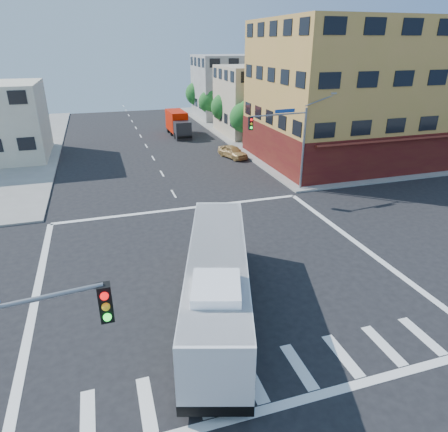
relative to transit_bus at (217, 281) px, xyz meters
name	(u,v)px	position (x,y,z in m)	size (l,w,h in m)	color
ground	(217,270)	(1.08, 3.74, -1.76)	(120.00, 120.00, 0.00)	black
sidewalk_ne	(367,124)	(36.08, 38.74, -1.68)	(50.00, 50.00, 0.15)	gray
corner_building_ne	(349,104)	(21.07, 22.22, 4.13)	(18.10, 15.44, 14.00)	#BB8643
building_east_near	(264,100)	(18.06, 37.72, 2.75)	(12.06, 10.06, 9.00)	tan
building_east_far	(232,87)	(18.06, 51.72, 3.25)	(12.06, 10.06, 10.00)	#ACADA7
signal_mast_ne	(287,134)	(10.16, 14.36, 3.22)	(7.91, 1.13, 8.07)	gray
street_tree_a	(245,116)	(12.98, 31.66, 1.83)	(3.60, 3.60, 5.53)	#3D2716
street_tree_b	(225,105)	(12.98, 39.66, 1.99)	(3.80, 3.80, 5.79)	#3D2716
street_tree_c	(210,100)	(12.98, 47.66, 1.70)	(3.40, 3.40, 5.29)	#3D2716
street_tree_d	(198,92)	(12.98, 55.66, 2.12)	(4.00, 4.00, 6.03)	#3D2716
transit_bus	(217,281)	(0.00, 0.00, 0.00)	(6.09, 12.37, 3.60)	black
box_truck	(178,124)	(6.17, 39.61, -0.20)	(2.28, 7.19, 3.22)	#232327
parked_car	(233,152)	(9.59, 26.23, -1.07)	(1.62, 4.03, 1.37)	tan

